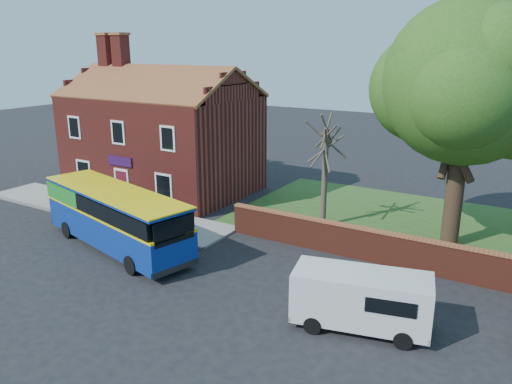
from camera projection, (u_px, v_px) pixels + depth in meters
The scene contains 10 objects.
ground at pixel (114, 271), 22.50m from camera, with size 120.00×120.00×0.00m, color black.
pavement at pixel (103, 210), 30.67m from camera, with size 18.00×3.50×0.12m, color gray.
kerb at pixel (80, 218), 29.23m from camera, with size 18.00×0.15×0.14m, color slate.
grass_strip at pixel (469, 235), 26.72m from camera, with size 26.00×12.00×0.04m, color #426B28.
shop_building at pixel (162, 141), 34.46m from camera, with size 12.30×8.13×10.50m.
boundary_wall at pixel (448, 261), 21.57m from camera, with size 22.00×0.38×1.60m.
bus at pixel (113, 214), 24.81m from camera, with size 10.13×4.75×2.99m.
van_near at pixel (361, 298), 17.64m from camera, with size 5.11×2.96×2.11m.
large_tree at pixel (470, 87), 23.33m from camera, with size 9.90×7.83×12.07m.
bare_tree at pixel (325, 173), 27.25m from camera, with size 2.25×2.68×6.00m.
Camera 1 is at (16.13, -14.31, 9.74)m, focal length 35.00 mm.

